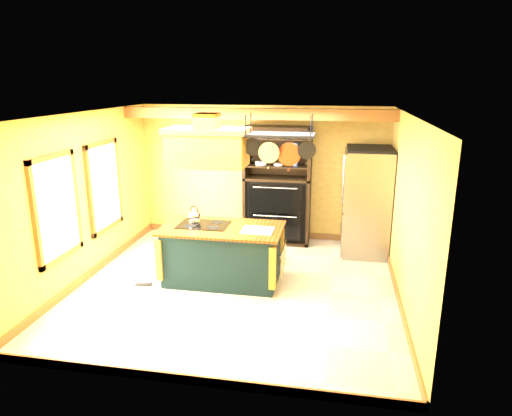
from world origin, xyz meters
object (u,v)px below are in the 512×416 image
(pot_rack, at_px, (280,141))
(hutch, at_px, (277,198))
(range_hood, at_px, (208,145))
(refrigerator, at_px, (366,204))
(kitchen_island, at_px, (223,253))

(pot_rack, xyz_separation_m, hutch, (-0.29, 2.07, -1.41))
(range_hood, distance_m, refrigerator, 3.31)
(pot_rack, bearing_deg, range_hood, -179.85)
(kitchen_island, bearing_deg, range_hood, -179.66)
(range_hood, relative_size, pot_rack, 1.14)
(kitchen_island, distance_m, hutch, 2.20)
(kitchen_island, distance_m, refrigerator, 2.94)
(range_hood, xyz_separation_m, refrigerator, (2.52, 1.72, -1.27))
(range_hood, bearing_deg, pot_rack, 0.15)
(kitchen_island, xyz_separation_m, hutch, (0.62, 2.07, 0.43))
(kitchen_island, xyz_separation_m, range_hood, (-0.20, -0.00, 1.75))
(range_hood, height_order, pot_rack, same)
(pot_rack, height_order, refrigerator, pot_rack)
(hutch, bearing_deg, range_hood, -111.42)
(range_hood, distance_m, pot_rack, 1.11)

